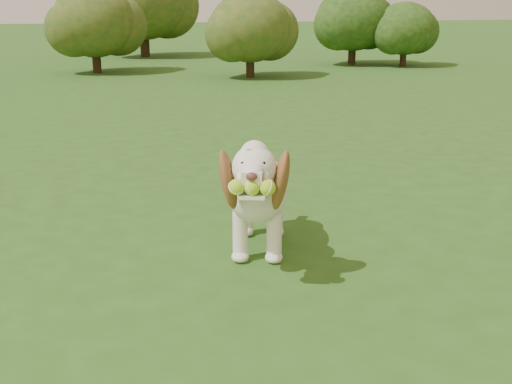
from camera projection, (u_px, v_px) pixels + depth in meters
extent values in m
plane|color=#284F16|center=(250.00, 219.00, 4.30)|extent=(80.00, 80.00, 0.00)
ellipsoid|color=white|center=(259.00, 188.00, 3.73)|extent=(0.50, 0.70, 0.33)
ellipsoid|color=white|center=(257.00, 194.00, 3.49)|extent=(0.41, 0.41, 0.32)
ellipsoid|color=white|center=(261.00, 180.00, 3.94)|extent=(0.37, 0.37, 0.29)
cylinder|color=white|center=(256.00, 185.00, 3.35)|extent=(0.24, 0.30, 0.25)
sphere|color=white|center=(254.00, 168.00, 3.20)|extent=(0.29, 0.29, 0.23)
sphere|color=white|center=(254.00, 155.00, 3.20)|extent=(0.19, 0.19, 0.15)
cube|color=white|center=(253.00, 176.00, 3.08)|extent=(0.13, 0.16, 0.06)
ellipsoid|color=#592D28|center=(252.00, 177.00, 3.00)|extent=(0.06, 0.05, 0.04)
cube|color=white|center=(252.00, 194.00, 3.09)|extent=(0.16, 0.17, 0.02)
ellipsoid|color=brown|center=(228.00, 180.00, 3.23)|extent=(0.18, 0.21, 0.35)
ellipsoid|color=brown|center=(281.00, 181.00, 3.22)|extent=(0.16, 0.24, 0.35)
cylinder|color=white|center=(262.00, 168.00, 4.06)|extent=(0.10, 0.17, 0.13)
cylinder|color=white|center=(240.00, 236.00, 3.59)|extent=(0.11, 0.11, 0.29)
cylinder|color=white|center=(274.00, 237.00, 3.58)|extent=(0.11, 0.11, 0.29)
cylinder|color=white|center=(246.00, 213.00, 3.99)|extent=(0.11, 0.11, 0.29)
cylinder|color=white|center=(276.00, 213.00, 3.98)|extent=(0.11, 0.11, 0.29)
sphere|color=#A6EA29|center=(236.00, 187.00, 3.04)|extent=(0.10, 0.10, 0.08)
sphere|color=#A6EA29|center=(252.00, 187.00, 3.04)|extent=(0.10, 0.10, 0.08)
sphere|color=#A6EA29|center=(268.00, 188.00, 3.04)|extent=(0.10, 0.10, 0.08)
cylinder|color=#382314|center=(250.00, 64.00, 12.14)|extent=(0.16, 0.16, 0.51)
ellipsoid|color=#143C12|center=(250.00, 27.00, 11.95)|extent=(1.53, 1.53, 1.30)
cylinder|color=#382314|center=(403.00, 56.00, 14.23)|extent=(0.14, 0.14, 0.45)
ellipsoid|color=#143C12|center=(405.00, 28.00, 14.06)|extent=(1.34, 1.34, 1.14)
cylinder|color=#382314|center=(97.00, 59.00, 12.92)|extent=(0.17, 0.17, 0.55)
ellipsoid|color=#143C12|center=(94.00, 21.00, 12.71)|extent=(1.65, 1.65, 1.41)
cylinder|color=#382314|center=(352.00, 52.00, 14.58)|extent=(0.17, 0.17, 0.55)
ellipsoid|color=#143C12|center=(353.00, 19.00, 14.36)|extent=(1.66, 1.66, 1.41)
cylinder|color=#382314|center=(145.00, 42.00, 16.58)|extent=(0.24, 0.24, 0.77)
ellipsoid|color=#143C12|center=(143.00, 1.00, 16.28)|extent=(2.30, 2.30, 1.96)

